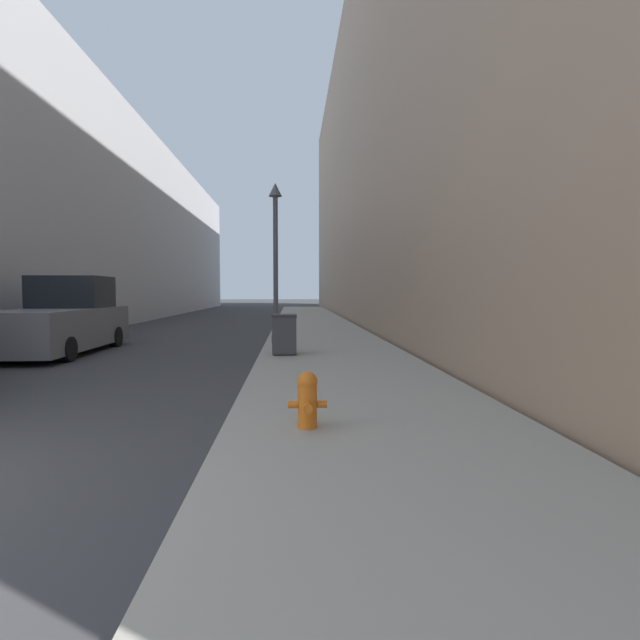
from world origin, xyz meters
TOP-DOWN VIEW (x-y plane):
  - sidewalk_right at (5.45, 18.00)m, footprint 3.98×60.00m
  - building_left_glass at (-10.18, 26.00)m, footprint 12.00×60.00m
  - building_right_stone at (13.54, 26.00)m, footprint 12.00×60.00m
  - fire_hydrant at (4.51, 2.31)m, footprint 0.48×0.36m
  - trash_bin at (4.12, 9.36)m, footprint 0.64×0.69m
  - lamppost at (3.81, 12.15)m, footprint 0.41×0.41m
  - pickup_truck at (-2.33, 11.01)m, footprint 2.26×5.53m

SIDE VIEW (x-z plane):
  - sidewalk_right at x=5.45m, z-range 0.00..0.12m
  - fire_hydrant at x=4.51m, z-range 0.14..0.83m
  - trash_bin at x=4.12m, z-range 0.14..1.19m
  - pickup_truck at x=-2.33m, z-range -0.19..2.04m
  - lamppost at x=3.81m, z-range 0.61..5.64m
  - building_left_glass at x=-10.18m, z-range 0.00..11.59m
  - building_right_stone at x=13.54m, z-range 0.00..19.42m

